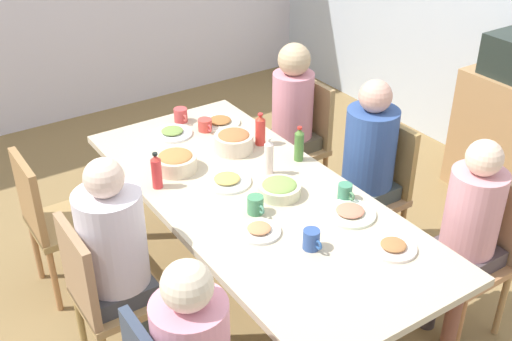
% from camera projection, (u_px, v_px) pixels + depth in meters
% --- Properties ---
extents(ground_plane, '(7.17, 7.17, 0.00)m').
position_uv_depth(ground_plane, '(256.00, 303.00, 3.71)').
color(ground_plane, olive).
extents(dining_table, '(2.25, 0.99, 0.75)m').
position_uv_depth(dining_table, '(256.00, 206.00, 3.36)').
color(dining_table, '#C4B496').
rests_on(dining_table, ground_plane).
extents(chair_0, '(0.40, 0.40, 0.90)m').
position_uv_depth(chair_0, '(376.00, 185.00, 3.86)').
color(chair_0, '#A67C57').
rests_on(chair_0, ground_plane).
extents(person_0, '(0.30, 0.30, 1.21)m').
position_uv_depth(person_0, '(368.00, 159.00, 3.71)').
color(person_0, '#493E43').
rests_on(person_0, ground_plane).
extents(chair_1, '(0.40, 0.40, 0.90)m').
position_uv_depth(chair_1, '(301.00, 137.00, 4.40)').
color(chair_1, '#A68254').
rests_on(chair_1, ground_plane).
extents(person_1, '(0.30, 0.30, 1.20)m').
position_uv_depth(person_1, '(291.00, 113.00, 4.25)').
color(person_1, brown).
rests_on(person_1, ground_plane).
extents(chair_3, '(0.40, 0.40, 0.90)m').
position_uv_depth(chair_3, '(52.00, 217.00, 3.57)').
color(chair_3, '#A6854F').
rests_on(chair_3, ground_plane).
extents(chair_4, '(0.40, 0.40, 0.90)m').
position_uv_depth(chair_4, '(475.00, 248.00, 3.32)').
color(chair_4, '#B37A4E').
rests_on(chair_4, ground_plane).
extents(person_4, '(0.30, 0.30, 1.17)m').
position_uv_depth(person_4, '(469.00, 226.00, 3.19)').
color(person_4, '#45474A').
rests_on(person_4, ground_plane).
extents(chair_5, '(0.40, 0.40, 0.90)m').
position_uv_depth(chair_5, '(103.00, 292.00, 3.03)').
color(chair_5, tan).
rests_on(chair_5, ground_plane).
extents(person_5, '(0.31, 0.31, 1.21)m').
position_uv_depth(person_5, '(116.00, 250.00, 2.96)').
color(person_5, '#423D3D').
rests_on(person_5, ground_plane).
extents(plate_0, '(0.22, 0.22, 0.04)m').
position_uv_depth(plate_0, '(393.00, 247.00, 2.92)').
color(plate_0, silver).
rests_on(plate_0, dining_table).
extents(plate_1, '(0.25, 0.25, 0.04)m').
position_uv_depth(plate_1, '(172.00, 133.00, 3.91)').
color(plate_1, white).
rests_on(plate_1, dining_table).
extents(plate_2, '(0.26, 0.26, 0.04)m').
position_uv_depth(plate_2, '(350.00, 213.00, 3.16)').
color(plate_2, silver).
rests_on(plate_2, dining_table).
extents(plate_3, '(0.25, 0.25, 0.04)m').
position_uv_depth(plate_3, '(220.00, 122.00, 4.04)').
color(plate_3, silver).
rests_on(plate_3, dining_table).
extents(plate_4, '(0.26, 0.26, 0.04)m').
position_uv_depth(plate_4, '(227.00, 180.00, 3.43)').
color(plate_4, white).
rests_on(plate_4, dining_table).
extents(plate_5, '(0.21, 0.21, 0.04)m').
position_uv_depth(plate_5, '(259.00, 230.00, 3.03)').
color(plate_5, silver).
rests_on(plate_5, dining_table).
extents(bowl_0, '(0.23, 0.23, 0.08)m').
position_uv_depth(bowl_0, '(279.00, 188.00, 3.31)').
color(bowl_0, beige).
rests_on(bowl_0, dining_table).
extents(bowl_1, '(0.23, 0.23, 0.12)m').
position_uv_depth(bowl_1, '(234.00, 141.00, 3.72)').
color(bowl_1, beige).
rests_on(bowl_1, dining_table).
extents(bowl_2, '(0.24, 0.24, 0.11)m').
position_uv_depth(bowl_2, '(176.00, 161.00, 3.53)').
color(bowl_2, beige).
rests_on(bowl_2, dining_table).
extents(cup_0, '(0.11, 0.07, 0.09)m').
position_uv_depth(cup_0, '(345.00, 192.00, 3.27)').
color(cup_0, '#418664').
rests_on(cup_0, dining_table).
extents(cup_1, '(0.12, 0.09, 0.08)m').
position_uv_depth(cup_1, '(205.00, 125.00, 3.95)').
color(cup_1, '#D2453C').
rests_on(cup_1, dining_table).
extents(cup_2, '(0.11, 0.08, 0.10)m').
position_uv_depth(cup_2, '(312.00, 240.00, 2.91)').
color(cup_2, '#325093').
rests_on(cup_2, dining_table).
extents(cup_3, '(0.12, 0.08, 0.09)m').
position_uv_depth(cup_3, '(256.00, 205.00, 3.16)').
color(cup_3, '#44895B').
rests_on(cup_3, dining_table).
extents(cup_4, '(0.12, 0.09, 0.09)m').
position_uv_depth(cup_4, '(181.00, 115.00, 4.06)').
color(cup_4, '#C94544').
rests_on(cup_4, dining_table).
extents(bottle_0, '(0.06, 0.06, 0.21)m').
position_uv_depth(bottle_0, '(156.00, 171.00, 3.35)').
color(bottle_0, red).
rests_on(bottle_0, dining_table).
extents(bottle_1, '(0.05, 0.05, 0.23)m').
position_uv_depth(bottle_1, '(269.00, 157.00, 3.46)').
color(bottle_1, silver).
rests_on(bottle_1, dining_table).
extents(bottle_2, '(0.05, 0.05, 0.21)m').
position_uv_depth(bottle_2, '(299.00, 145.00, 3.60)').
color(bottle_2, '#467833').
rests_on(bottle_2, dining_table).
extents(bottle_3, '(0.06, 0.06, 0.20)m').
position_uv_depth(bottle_3, '(260.00, 130.00, 3.77)').
color(bottle_3, red).
rests_on(bottle_3, dining_table).
extents(side_cabinet, '(0.70, 0.44, 0.90)m').
position_uv_depth(side_cabinet, '(508.00, 137.00, 4.53)').
color(side_cabinet, tan).
rests_on(side_cabinet, ground_plane).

